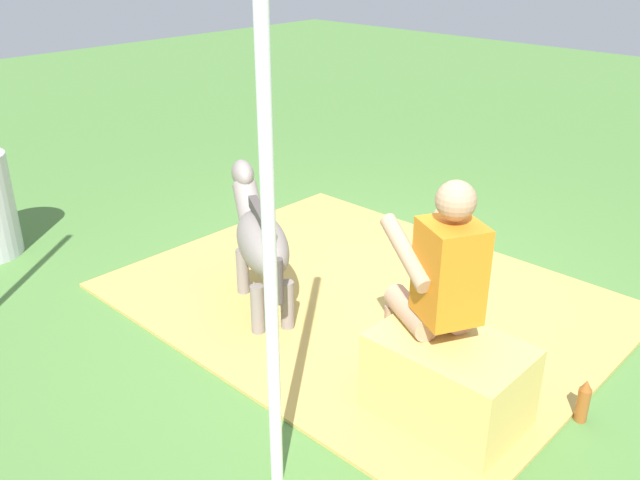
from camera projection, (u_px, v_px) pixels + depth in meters
ground_plane at (364, 307)px, 4.81m from camera, size 24.00×24.00×0.00m
hay_patch at (363, 298)px, 4.90m from camera, size 3.36×2.65×0.02m
hay_bale at (448, 381)px, 3.62m from camera, size 0.80×0.55×0.49m
person_seated at (437, 284)px, 3.53m from camera, size 0.72×0.60×1.37m
pony_standing at (260, 237)px, 4.61m from camera, size 1.21×0.85×0.90m
soda_bottle at (583, 401)px, 3.65m from camera, size 0.07×0.07×0.26m
tent_pole_left at (270, 274)px, 2.84m from camera, size 0.06×0.06×2.26m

